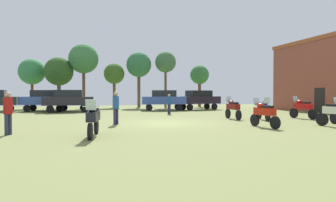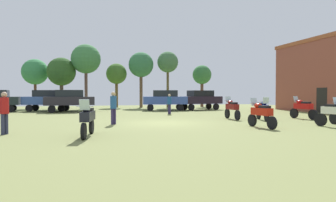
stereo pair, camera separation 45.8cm
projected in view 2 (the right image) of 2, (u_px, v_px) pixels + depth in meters
The scene contains 21 objects.
ground_plane at pixel (164, 123), 16.51m from camera, with size 44.00×52.00×0.02m.
motorcycle_1 at pixel (263, 109), 18.15m from camera, with size 0.76×2.11×1.46m.
motorcycle_3 at pixel (88, 118), 11.24m from camera, with size 0.68×2.22×1.45m.
motorcycle_4 at pixel (261, 113), 14.22m from camera, with size 0.62×2.11×1.44m.
motorcycle_5 at pixel (303, 108), 19.17m from camera, with size 0.66×2.17×1.50m.
motorcycle_7 at pixel (232, 108), 18.97m from camera, with size 0.62×2.21×1.47m.
motorcycle_8 at pixel (336, 113), 14.19m from camera, with size 0.74×2.24×1.49m.
car_1 at pixel (165, 99), 28.96m from camera, with size 4.56×2.57×2.00m.
car_3 at pixel (69, 99), 26.43m from camera, with size 4.49×2.33×2.00m.
car_4 at pixel (48, 99), 27.74m from camera, with size 4.57×2.60×2.00m.
car_5 at pixel (200, 98), 30.29m from camera, with size 4.54×2.51×2.00m.
person_1 at pixel (113, 105), 15.74m from camera, with size 0.47×0.47×1.76m.
person_2 at pixel (4, 110), 11.82m from camera, with size 0.47×0.47×1.73m.
person_3 at pixel (169, 102), 23.79m from camera, with size 0.45×0.45×1.64m.
tree_2 at pixel (168, 63), 36.02m from camera, with size 2.58×2.58×6.87m.
tree_3 at pixel (116, 74), 35.44m from camera, with size 2.49×2.49×5.34m.
tree_4 at pixel (35, 72), 33.20m from camera, with size 2.91×2.91×5.61m.
tree_5 at pixel (202, 75), 37.46m from camera, with size 2.42×2.42×5.32m.
tree_6 at pixel (86, 59), 32.85m from camera, with size 3.28×3.28×7.22m.
tree_7 at pixel (61, 72), 32.53m from camera, with size 3.13×3.13×5.70m.
tree_8 at pixel (141, 65), 35.37m from camera, with size 3.02×3.02×6.70m.
Camera 2 is at (-3.81, -16.03, 1.67)m, focal length 31.24 mm.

